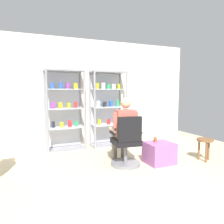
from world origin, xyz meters
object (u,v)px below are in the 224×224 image
(office_chair, at_px, (127,146))
(display_cabinet_right, at_px, (107,108))
(tea_glass, at_px, (155,140))
(seated_shopkeeper, at_px, (124,127))
(storage_crate, at_px, (159,153))
(display_cabinet_left, at_px, (64,110))
(wooden_stool, at_px, (205,143))

(office_chair, bearing_deg, display_cabinet_right, 81.19)
(display_cabinet_right, distance_m, tea_glass, 1.75)
(seated_shopkeeper, xyz_separation_m, storage_crate, (0.65, -0.26, -0.51))
(seated_shopkeeper, bearing_deg, tea_glass, -16.81)
(display_cabinet_right, xyz_separation_m, seated_shopkeeper, (-0.23, -1.45, -0.26))
(office_chair, relative_size, seated_shopkeeper, 0.74)
(display_cabinet_right, bearing_deg, display_cabinet_left, 180.00)
(display_cabinet_right, relative_size, seated_shopkeeper, 1.47)
(display_cabinet_left, distance_m, storage_crate, 2.41)
(display_cabinet_left, relative_size, office_chair, 1.98)
(seated_shopkeeper, xyz_separation_m, tea_glass, (0.60, -0.18, -0.25))
(office_chair, relative_size, tea_glass, 9.87)
(display_cabinet_left, height_order, office_chair, display_cabinet_left)
(display_cabinet_left, xyz_separation_m, wooden_stool, (2.45, -1.94, -0.61))
(wooden_stool, bearing_deg, display_cabinet_left, 141.71)
(display_cabinet_right, bearing_deg, tea_glass, -77.14)
(display_cabinet_right, height_order, wooden_stool, display_cabinet_right)
(display_cabinet_left, bearing_deg, office_chair, -62.10)
(tea_glass, bearing_deg, storage_crate, -57.78)
(office_chair, height_order, wooden_stool, office_chair)
(display_cabinet_left, height_order, storage_crate, display_cabinet_left)
(seated_shopkeeper, height_order, wooden_stool, seated_shopkeeper)
(wooden_stool, bearing_deg, seated_shopkeeper, 162.74)
(tea_glass, height_order, wooden_stool, tea_glass)
(tea_glass, bearing_deg, seated_shopkeeper, 163.19)
(office_chair, xyz_separation_m, tea_glass, (0.62, -0.02, 0.06))
(wooden_stool, bearing_deg, office_chair, 168.37)
(storage_crate, bearing_deg, seated_shopkeeper, 158.37)
(seated_shopkeeper, bearing_deg, display_cabinet_right, 80.92)
(display_cabinet_left, bearing_deg, storage_crate, -48.26)
(display_cabinet_left, bearing_deg, display_cabinet_right, -0.00)
(display_cabinet_left, height_order, wooden_stool, display_cabinet_left)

